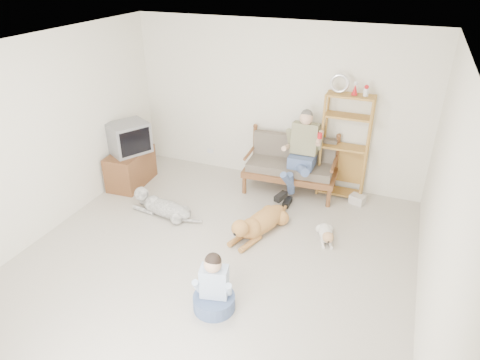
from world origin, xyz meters
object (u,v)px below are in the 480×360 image
at_px(golden_retriever, 259,223).
at_px(tv_stand, 130,168).
at_px(etagere, 345,146).
at_px(loveseat, 291,164).

bearing_deg(golden_retriever, tv_stand, -175.11).
relative_size(etagere, tv_stand, 2.16).
relative_size(loveseat, tv_stand, 1.66).
relative_size(loveseat, etagere, 0.77).
bearing_deg(etagere, loveseat, -169.19).
xyz_separation_m(etagere, tv_stand, (-3.44, -0.97, -0.58)).
xyz_separation_m(tv_stand, golden_retriever, (2.57, -0.61, -0.13)).
bearing_deg(golden_retriever, loveseat, 105.73).
bearing_deg(etagere, golden_retriever, -118.74).
height_order(etagere, tv_stand, etagere).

